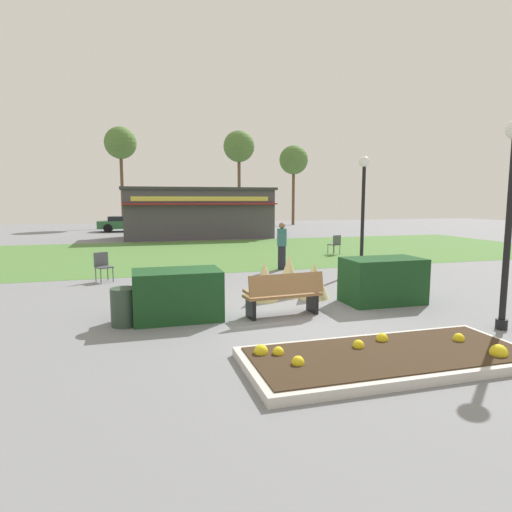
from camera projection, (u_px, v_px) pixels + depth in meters
The scene contains 20 objects.
ground_plane at pixel (284, 317), 9.37m from camera, with size 80.00×80.00×0.00m, color slate.
lawn_patch at pixel (200, 253), 20.66m from camera, with size 36.00×12.00×0.01m, color #4C7A38.
flower_bed at pixel (389, 357), 6.75m from camera, with size 4.52×1.92×0.32m.
park_bench at pixel (284, 294), 9.37m from camera, with size 1.74×0.67×0.95m.
hedge_left at pixel (177, 295), 9.14m from camera, with size 1.80×1.10×1.04m, color #19421E.
hedge_right at pixel (383, 281), 10.60m from camera, with size 1.87×1.10×1.09m, color #19421E.
ornamental_grass_behind_left at pixel (314, 281), 11.10m from camera, with size 0.77×0.77×0.91m, color #D1BC7F.
ornamental_grass_behind_right at pixel (264, 281), 10.83m from camera, with size 0.72×0.72×0.97m, color #D1BC7F.
ornamental_grass_behind_center at pixel (289, 276), 11.32m from camera, with size 0.73×0.73×1.08m, color #D1BC7F.
lamppost_near at pixel (511, 199), 8.16m from camera, with size 0.36×0.36×3.95m.
lamppost_mid at pixel (363, 199), 15.00m from camera, with size 0.36×0.36×3.95m.
trash_bin at pixel (124, 307), 8.69m from camera, with size 0.52×0.52×0.76m, color #2D4233.
food_kiosk at pixel (197, 213), 28.73m from camera, with size 9.63×4.75×3.25m.
cafe_chair_west at pixel (335, 243), 19.87m from camera, with size 0.54×0.54×0.89m.
cafe_chair_east at pixel (103, 264), 13.37m from camera, with size 0.59×0.59×0.89m.
person_strolling at pixel (282, 246), 15.60m from camera, with size 0.34×0.34×1.69m.
parked_car_west_slot at pixel (126, 223), 34.26m from camera, with size 4.27×2.19×1.20m.
tree_left_bg at pixel (120, 144), 38.43m from camera, with size 2.80×2.80×8.84m.
tree_right_bg at pixel (239, 147), 39.30m from camera, with size 2.80×2.80×8.64m.
tree_center_bg at pixel (294, 161), 42.59m from camera, with size 2.80×2.80×7.73m.
Camera 1 is at (-3.09, -8.60, 2.50)m, focal length 30.68 mm.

